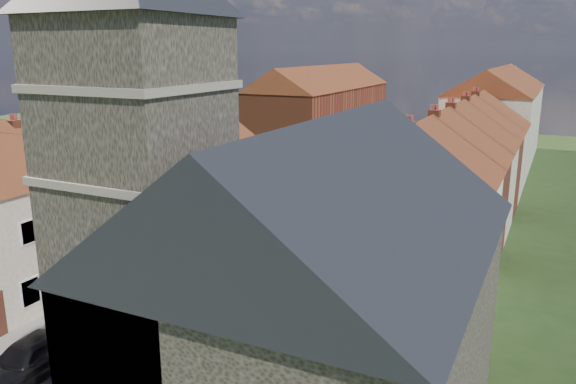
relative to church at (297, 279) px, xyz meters
The scene contains 22 objects.
road 28.87m from the church, 109.33° to the left, with size 7.00×90.00×0.02m, color black.
pavement_left 30.57m from the church, 117.29° to the left, with size 1.80×90.00×0.12m, color #A09892.
pavement_right 27.75m from the church, 100.53° to the left, with size 1.80×90.00×0.12m, color #A09892.
church is the anchor object (origin of this frame).
cottage_r_tudor 9.48m from the church, 90.57° to the left, with size 8.30×5.20×9.00m.
cottage_r_white_near 14.84m from the church, 90.23° to the left, with size 8.30×6.00×9.00m.
cottage_r_cream_mid 20.22m from the church, 90.17° to the left, with size 8.30×5.20×9.00m.
cottage_r_pink 25.61m from the church, 90.13° to the left, with size 8.30×6.00×9.00m.
cottage_r_white_far 31.00m from the church, 90.11° to the left, with size 8.30×5.20×9.00m.
cottage_r_cream_far 36.40m from the church, 90.09° to the left, with size 8.30×6.00×9.00m.
cottage_l_white 20.61m from the church, 155.20° to the left, with size 8.30×6.90×8.80m.
cottage_l_brick_mid 23.81m from the church, 141.73° to the left, with size 8.30×5.70×9.10m.
cottage_l_pink 27.78m from the church, 132.28° to the left, with size 8.30×6.30×8.80m.
block_right_far 51.68m from the church, 90.07° to the left, with size 8.30×24.20×10.50m.
block_left_far 50.27m from the church, 111.79° to the left, with size 8.30×24.20×10.50m.
lamppost 21.38m from the church, 128.30° to the left, with size 0.88×0.15×6.00m.
car_near 12.17m from the church, behind, with size 1.86×4.61×1.57m, color black.
car_mid 27.32m from the church, 115.24° to the left, with size 1.56×4.47×1.47m, color #B9BDC1.
car_far 37.49m from the church, 108.27° to the left, with size 1.84×4.54×1.32m, color navy.
car_distant 55.28m from the church, 102.26° to the left, with size 2.16×4.69×1.30m, color #95989C.
pedestrian_left 15.36m from the church, 163.25° to the left, with size 0.59×0.38×1.60m, color black.
pedestrian_right 12.57m from the church, 119.28° to the left, with size 0.83×0.64×1.70m, color black.
Camera 1 is at (15.72, -10.29, 12.32)m, focal length 35.00 mm.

